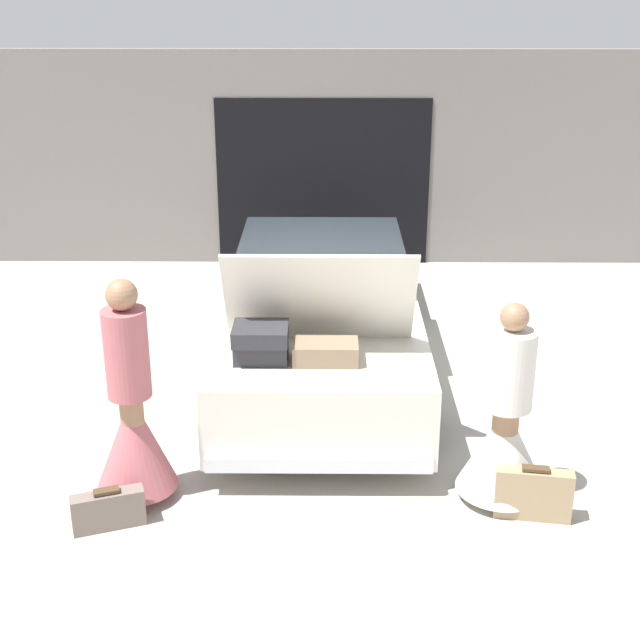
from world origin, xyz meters
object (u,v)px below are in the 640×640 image
person_right (505,432)px  car (321,310)px  suitcase_beside_right_person (533,494)px  suitcase_beside_left_person (108,510)px  person_left (133,422)px

person_right → car: bearing=22.1°
person_right → suitcase_beside_right_person: (0.18, -0.28, -0.36)m
car → suitcase_beside_left_person: 3.23m
suitcase_beside_left_person → suitcase_beside_right_person: 3.08m
car → suitcase_beside_left_person: (-1.50, -2.83, -0.45)m
person_right → suitcase_beside_right_person: 0.49m
person_right → suitcase_beside_right_person: person_right is taller
person_left → person_right: bearing=94.9°
suitcase_beside_left_person → person_left: bearing=73.6°
person_left → person_right: person_left is taller
person_right → suitcase_beside_left_person: bearing=90.6°
person_left → suitcase_beside_left_person: (-0.13, -0.43, -0.48)m
car → person_right: size_ratio=3.04×
car → person_left: 2.77m
person_right → suitcase_beside_left_person: (-2.89, -0.43, -0.41)m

